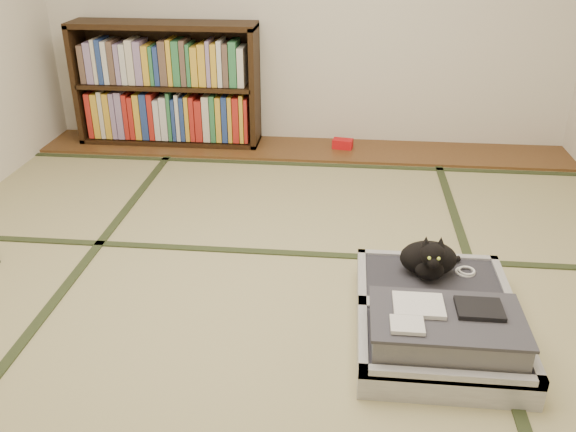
# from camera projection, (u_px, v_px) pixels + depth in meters

# --- Properties ---
(floor) EXTENTS (4.50, 4.50, 0.00)m
(floor) POSITION_uv_depth(u_px,v_px,m) (270.00, 295.00, 2.91)
(floor) COLOR tan
(floor) RESTS_ON ground
(wood_strip) EXTENTS (4.00, 0.50, 0.02)m
(wood_strip) POSITION_uv_depth(u_px,v_px,m) (303.00, 149.00, 4.69)
(wood_strip) COLOR brown
(wood_strip) RESTS_ON ground
(red_item) EXTENTS (0.16, 0.11, 0.07)m
(red_item) POSITION_uv_depth(u_px,v_px,m) (343.00, 144.00, 4.67)
(red_item) COLOR red
(red_item) RESTS_ON wood_strip
(tatami_borders) EXTENTS (4.00, 4.50, 0.01)m
(tatami_borders) POSITION_uv_depth(u_px,v_px,m) (282.00, 244.00, 3.35)
(tatami_borders) COLOR #2D381E
(tatami_borders) RESTS_ON ground
(bookcase) EXTENTS (1.39, 0.32, 0.92)m
(bookcase) POSITION_uv_depth(u_px,v_px,m) (167.00, 87.00, 4.65)
(bookcase) COLOR black
(bookcase) RESTS_ON wood_strip
(suitcase) EXTENTS (0.67, 0.90, 0.27)m
(suitcase) POSITION_uv_depth(u_px,v_px,m) (438.00, 320.00, 2.57)
(suitcase) COLOR silver
(suitcase) RESTS_ON floor
(cat) EXTENTS (0.30, 0.30, 0.24)m
(cat) POSITION_uv_depth(u_px,v_px,m) (429.00, 259.00, 2.78)
(cat) COLOR black
(cat) RESTS_ON suitcase
(cable_coil) EXTENTS (0.09, 0.09, 0.02)m
(cable_coil) POSITION_uv_depth(u_px,v_px,m) (466.00, 271.00, 2.83)
(cable_coil) COLOR white
(cable_coil) RESTS_ON suitcase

